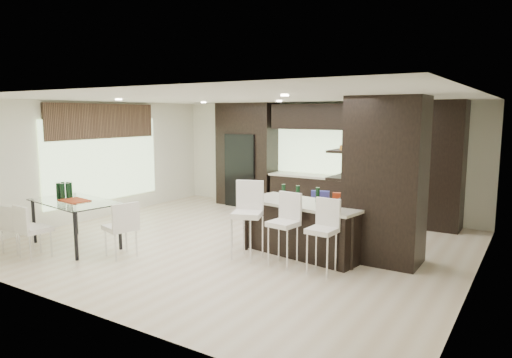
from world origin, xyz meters
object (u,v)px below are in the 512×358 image
Objects in this scene: floor_vase at (371,218)px; chair_near at (35,233)px; stool_left at (247,228)px; chair_end at (121,231)px; stool_right at (322,244)px; kitchen_island at (305,228)px; stool_mid at (283,237)px; bench at (330,224)px; chair_far at (17,230)px; dining_table at (76,224)px.

chair_near is at bearing -145.77° from floor_vase.
stool_left is 1.19× the size of chair_end.
kitchen_island is at bearing 134.95° from stool_right.
stool_mid is at bearing 31.00° from chair_near.
stool_mid is at bearing -51.76° from chair_end.
chair_end is (1.20, 0.80, 0.02)m from chair_near.
stool_left reaches higher than chair_near.
kitchen_island reaches higher than chair_end.
floor_vase reaches higher than bench.
floor_vase reaches higher than kitchen_island.
stool_left is 1.34m from stool_right.
chair_near is 0.55m from chair_far.
stool_left is 2.15m from chair_end.
bench is (-0.04, 2.00, -0.22)m from stool_mid.
stool_mid is at bearing 24.81° from dining_table.
kitchen_island is at bearing -105.20° from bench.
kitchen_island is 4.18m from dining_table.
bench is 5.75m from chair_far.
kitchen_island is 1.05m from stool_left.
chair_far is (-5.28, -3.21, -0.24)m from floor_vase.
stool_mid reaches higher than chair_near.
stool_left is at bearing 27.61° from dining_table.
stool_right is 0.72× the size of floor_vase.
dining_table is 2.07× the size of chair_near.
chair_end is (-3.54, -2.42, -0.20)m from floor_vase.
chair_near is at bearing -152.99° from stool_right.
chair_far is (-4.26, -3.86, 0.14)m from bench.
dining_table is (-4.42, -1.07, -0.04)m from stool_right.
stool_mid is at bearing -105.90° from bench.
chair_near is (-3.75, -2.64, -0.03)m from kitchen_island.
bench is at bearing 101.04° from kitchen_island.
stool_left reaches higher than stool_right.
stool_right is (0.67, 0.01, -0.01)m from stool_mid.
chair_end is at bearing -146.36° from bench.
stool_mid is at bearing -175.42° from stool_right.
chair_far is at bearing -155.45° from stool_right.
stool_right is 4.80m from chair_near.
chair_far is at bearing -176.99° from chair_near.
stool_mid is 2.02m from bench.
floor_vase is (1.65, 1.38, 0.11)m from stool_left.
stool_mid is at bearing -18.63° from stool_left.
dining_table is at bearing 105.62° from chair_end.
dining_table is at bearing 43.86° from chair_far.
floor_vase is 0.73× the size of dining_table.
stool_mid reaches higher than bench.
stool_right is at bearing 7.51° from stool_mid.
chair_end is (-2.55, -1.84, -0.01)m from kitchen_island.
dining_table is (-4.73, -2.42, -0.22)m from floor_vase.
chair_far is (-0.55, -0.79, -0.03)m from dining_table.
floor_vase reaches higher than stool_mid.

